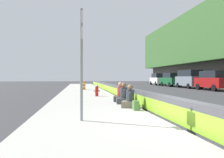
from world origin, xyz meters
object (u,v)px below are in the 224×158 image
object	(u,v)px
parked_car_farther	(158,79)
seated_person_foreground	(130,100)
route_sign_post	(82,56)
parked_car_fourth	(213,80)
seated_person_rear	(120,95)
parked_car_midline	(189,79)
construction_barrel	(83,85)
backpack	(136,106)
parked_car_far	(171,79)
seated_person_middle	(124,97)
fire_hydrant	(97,90)

from	to	relation	value
parked_car_farther	seated_person_foreground	bearing A→B (deg)	156.91
route_sign_post	parked_car_fourth	world-z (taller)	route_sign_post
seated_person_rear	parked_car_farther	size ratio (longest dim) A/B	0.23
parked_car_fourth	seated_person_rear	bearing A→B (deg)	129.28
seated_person_rear	parked_car_midline	world-z (taller)	parked_car_midline
seated_person_rear	construction_barrel	xyz separation A→B (m)	(12.52, 1.85, 0.13)
backpack	parked_car_far	world-z (taller)	parked_car_far
seated_person_middle	seated_person_rear	xyz separation A→B (m)	(1.02, -0.01, 0.00)
parked_car_far	parked_car_farther	world-z (taller)	same
seated_person_middle	parked_car_far	world-z (taller)	parked_car_far
construction_barrel	parked_car_far	distance (m)	17.46
parked_car_far	seated_person_rear	bearing A→B (deg)	149.42
route_sign_post	seated_person_middle	world-z (taller)	route_sign_post
seated_person_rear	parked_car_midline	distance (m)	20.90
seated_person_middle	backpack	distance (m)	2.36
parked_car_farther	parked_car_midline	bearing A→B (deg)	-179.44
seated_person_rear	parked_car_far	xyz separation A→B (m)	(21.83, -12.90, 0.69)
parked_car_fourth	parked_car_midline	world-z (taller)	parked_car_midline
parked_car_fourth	fire_hydrant	bearing A→B (deg)	116.47
seated_person_foreground	parked_car_fourth	bearing A→B (deg)	-44.79
parked_car_fourth	parked_car_midline	distance (m)	5.60
fire_hydrant	parked_car_midline	bearing A→B (deg)	-48.38
parked_car_fourth	parked_car_midline	xyz separation A→B (m)	(5.60, -0.12, 0.17)
backpack	route_sign_post	bearing A→B (deg)	128.83
backpack	construction_barrel	bearing A→B (deg)	6.68
fire_hydrant	construction_barrel	bearing A→B (deg)	5.13
seated_person_foreground	parked_car_far	size ratio (longest dim) A/B	0.22
seated_person_middle	parked_car_fourth	bearing A→B (deg)	-48.15
route_sign_post	seated_person_foreground	bearing A→B (deg)	-39.70
route_sign_post	fire_hydrant	world-z (taller)	route_sign_post
seated_person_middle	backpack	size ratio (longest dim) A/B	2.77
route_sign_post	fire_hydrant	xyz separation A→B (m)	(8.87, -1.24, -1.62)
seated_person_foreground	backpack	world-z (taller)	seated_person_foreground
parked_car_midline	construction_barrel	bearing A→B (deg)	103.94
parked_car_fourth	parked_car_far	world-z (taller)	same
route_sign_post	fire_hydrant	bearing A→B (deg)	-7.97
seated_person_rear	parked_car_midline	bearing A→B (deg)	-38.95
seated_person_middle	parked_car_far	bearing A→B (deg)	-29.46
construction_barrel	seated_person_middle	bearing A→B (deg)	-172.24
fire_hydrant	parked_car_midline	distance (m)	18.99
seated_person_middle	parked_car_fourth	world-z (taller)	parked_car_fourth
seated_person_middle	parked_car_midline	size ratio (longest dim) A/B	0.22
fire_hydrant	seated_person_rear	size ratio (longest dim) A/B	0.78
seated_person_rear	seated_person_middle	bearing A→B (deg)	179.41
parked_car_midline	parked_car_far	world-z (taller)	parked_car_midline
seated_person_middle	parked_car_midline	world-z (taller)	parked_car_midline
fire_hydrant	route_sign_post	bearing A→B (deg)	172.03
construction_barrel	backpack	bearing A→B (deg)	-173.32
parked_car_midline	parked_car_farther	distance (m)	11.85
parked_car_far	fire_hydrant	bearing A→B (deg)	142.51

